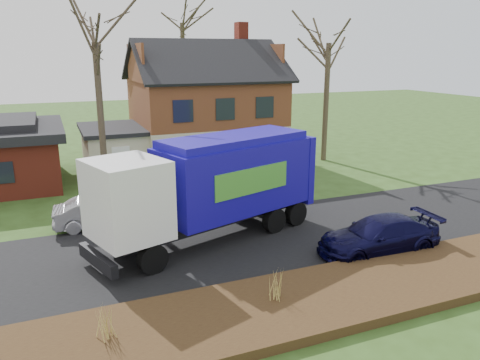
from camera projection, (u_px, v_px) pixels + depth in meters
name	position (u px, v px, depth m)	size (l,w,h in m)	color
ground	(268.00, 237.00, 19.08)	(120.00, 120.00, 0.00)	#2C4416
road	(268.00, 237.00, 19.08)	(80.00, 7.00, 0.02)	black
mulch_verge	(344.00, 293.00, 14.31)	(80.00, 3.50, 0.30)	black
main_house	(199.00, 103.00, 30.97)	(12.95, 8.95, 9.26)	#C1B89C
garbage_truck	(214.00, 182.00, 18.31)	(9.90, 5.43, 4.10)	black
silver_sedan	(103.00, 212.00, 20.05)	(1.42, 4.08, 1.34)	#ABACB3
navy_wagon	(379.00, 236.00, 17.39)	(1.92, 4.73, 1.37)	black
tree_front_west	(93.00, 17.00, 21.79)	(3.62, 3.62, 10.76)	#413527
tree_front_east	(330.00, 22.00, 30.32)	(4.05, 4.05, 11.26)	#473C2A
tree_back	(182.00, 6.00, 38.32)	(4.13, 4.13, 13.09)	#3F3626
grass_clump_west	(105.00, 320.00, 11.74)	(0.36, 0.30, 0.95)	tan
grass_clump_mid	(276.00, 284.00, 13.60)	(0.33, 0.27, 0.93)	tan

